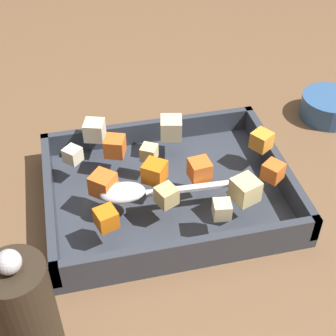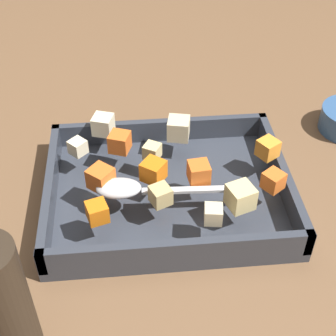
{
  "view_description": "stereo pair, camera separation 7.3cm",
  "coord_description": "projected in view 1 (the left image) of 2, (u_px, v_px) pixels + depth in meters",
  "views": [
    {
      "loc": [
        -0.12,
        -0.52,
        0.54
      ],
      "look_at": [
        0.0,
        0.02,
        0.06
      ],
      "focal_mm": 53.11,
      "sensor_mm": 36.0,
      "label": 1
    },
    {
      "loc": [
        -0.05,
        -0.53,
        0.54
      ],
      "look_at": [
        0.0,
        0.02,
        0.06
      ],
      "focal_mm": 53.11,
      "sensor_mm": 36.0,
      "label": 2
    }
  ],
  "objects": [
    {
      "name": "small_prep_bowl",
      "position": [
        329.0,
        107.0,
        0.92
      ],
      "size": [
        0.1,
        0.1,
        0.04
      ],
      "primitive_type": "cylinder",
      "color": "#33598C",
      "rests_on": "ground_plane"
    },
    {
      "name": "carrot_chunk_under_handle",
      "position": [
        106.0,
        218.0,
        0.65
      ],
      "size": [
        0.03,
        0.03,
        0.03
      ],
      "primitive_type": "cube",
      "rotation": [
        0.0,
        0.0,
        3.44
      ],
      "color": "orange",
      "rests_on": "baking_dish"
    },
    {
      "name": "potato_chunk_near_right",
      "position": [
        94.0,
        130.0,
        0.79
      ],
      "size": [
        0.04,
        0.04,
        0.03
      ],
      "primitive_type": "cube",
      "rotation": [
        0.0,
        0.0,
        4.4
      ],
      "color": "beige",
      "rests_on": "baking_dish"
    },
    {
      "name": "carrot_chunk_heap_top",
      "position": [
        103.0,
        186.0,
        0.69
      ],
      "size": [
        0.04,
        0.04,
        0.03
      ],
      "primitive_type": "cube",
      "rotation": [
        0.0,
        0.0,
        4.01
      ],
      "color": "orange",
      "rests_on": "baking_dish"
    },
    {
      "name": "carrot_chunk_corner_ne",
      "position": [
        115.0,
        146.0,
        0.76
      ],
      "size": [
        0.04,
        0.04,
        0.03
      ],
      "primitive_type": "cube",
      "rotation": [
        0.0,
        0.0,
        4.36
      ],
      "color": "orange",
      "rests_on": "baking_dish"
    },
    {
      "name": "potato_chunk_mid_left",
      "position": [
        149.0,
        153.0,
        0.75
      ],
      "size": [
        0.03,
        0.03,
        0.02
      ],
      "primitive_type": "cube",
      "rotation": [
        0.0,
        0.0,
        4.19
      ],
      "color": "#E0CC89",
      "rests_on": "baking_dish"
    },
    {
      "name": "potato_chunk_front_center",
      "position": [
        245.0,
        190.0,
        0.68
      ],
      "size": [
        0.04,
        0.04,
        0.03
      ],
      "primitive_type": "cube",
      "rotation": [
        0.0,
        0.0,
        3.49
      ],
      "color": "#E0CC89",
      "rests_on": "baking_dish"
    },
    {
      "name": "carrot_chunk_corner_sw",
      "position": [
        200.0,
        171.0,
        0.72
      ],
      "size": [
        0.03,
        0.03,
        0.03
      ],
      "primitive_type": "cube",
      "rotation": [
        0.0,
        0.0,
        4.81
      ],
      "color": "orange",
      "rests_on": "baking_dish"
    },
    {
      "name": "potato_chunk_far_right",
      "position": [
        222.0,
        209.0,
        0.66
      ],
      "size": [
        0.03,
        0.03,
        0.02
      ],
      "primitive_type": "cube",
      "rotation": [
        0.0,
        0.0,
        4.57
      ],
      "color": "beige",
      "rests_on": "baking_dish"
    },
    {
      "name": "ground_plane",
      "position": [
        171.0,
        208.0,
        0.76
      ],
      "size": [
        4.0,
        4.0,
        0.0
      ],
      "primitive_type": "plane",
      "color": "brown"
    },
    {
      "name": "baking_dish",
      "position": [
        168.0,
        192.0,
        0.76
      ],
      "size": [
        0.36,
        0.28,
        0.05
      ],
      "color": "#333842",
      "rests_on": "ground_plane"
    },
    {
      "name": "potato_chunk_corner_nw",
      "position": [
        73.0,
        155.0,
        0.75
      ],
      "size": [
        0.03,
        0.03,
        0.02
      ],
      "primitive_type": "cube",
      "rotation": [
        0.0,
        0.0,
        5.49
      ],
      "color": "beige",
      "rests_on": "baking_dish"
    },
    {
      "name": "potato_chunk_center",
      "position": [
        171.0,
        128.0,
        0.79
      ],
      "size": [
        0.04,
        0.04,
        0.03
      ],
      "primitive_type": "cube",
      "rotation": [
        0.0,
        0.0,
        1.35
      ],
      "color": "beige",
      "rests_on": "baking_dish"
    },
    {
      "name": "pepper_mill",
      "position": [
        28.0,
        321.0,
        0.51
      ],
      "size": [
        0.06,
        0.06,
        0.2
      ],
      "color": "#2D2319",
      "rests_on": "ground_plane"
    },
    {
      "name": "carrot_chunk_mid_right",
      "position": [
        273.0,
        171.0,
        0.72
      ],
      "size": [
        0.04,
        0.04,
        0.03
      ],
      "primitive_type": "cube",
      "rotation": [
        0.0,
        0.0,
        5.34
      ],
      "color": "orange",
      "rests_on": "baking_dish"
    },
    {
      "name": "serving_spoon",
      "position": [
        133.0,
        192.0,
        0.69
      ],
      "size": [
        0.21,
        0.04,
        0.02
      ],
      "rotation": [
        0.0,
        0.0,
        6.23
      ],
      "color": "silver",
      "rests_on": "baking_dish"
    },
    {
      "name": "potato_chunk_near_left",
      "position": [
        166.0,
        196.0,
        0.68
      ],
      "size": [
        0.03,
        0.03,
        0.03
      ],
      "primitive_type": "cube",
      "rotation": [
        0.0,
        0.0,
        0.41
      ],
      "color": "tan",
      "rests_on": "baking_dish"
    },
    {
      "name": "carrot_chunk_near_spoon",
      "position": [
        155.0,
        172.0,
        0.71
      ],
      "size": [
        0.04,
        0.04,
        0.03
      ],
      "primitive_type": "cube",
      "rotation": [
        0.0,
        0.0,
        4.08
      ],
      "color": "orange",
      "rests_on": "baking_dish"
    },
    {
      "name": "carrot_chunk_heap_side",
      "position": [
        262.0,
        140.0,
        0.77
      ],
      "size": [
        0.04,
        0.04,
        0.03
      ],
      "primitive_type": "cube",
      "rotation": [
        0.0,
        0.0,
        5.28
      ],
      "color": "orange",
      "rests_on": "baking_dish"
    }
  ]
}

